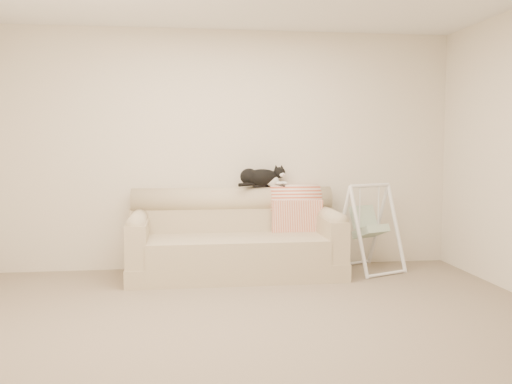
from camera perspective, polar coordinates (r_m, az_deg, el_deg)
ground_plane at (r=4.52m, az=-0.45°, el=-12.85°), size 5.00×5.00×0.00m
room_shell at (r=4.30m, az=-0.46°, el=6.88°), size 5.04×4.04×2.60m
sofa at (r=6.00m, az=-2.11°, el=-4.94°), size 2.20×0.93×0.90m
remote_a at (r=6.21m, az=0.45°, el=0.60°), size 0.18×0.12×0.03m
remote_b at (r=6.22m, az=2.16°, el=0.58°), size 0.18×0.10×0.02m
tuxedo_cat at (r=6.19m, az=0.54°, el=1.51°), size 0.58×0.38×0.24m
throw_blanket at (r=6.27m, az=3.88°, el=-1.06°), size 0.55×0.38×0.58m
baby_swing at (r=6.28m, az=11.18°, el=-3.47°), size 0.77×0.79×0.95m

